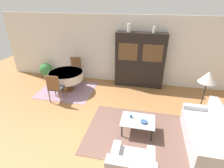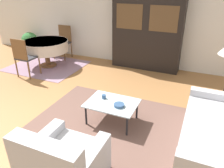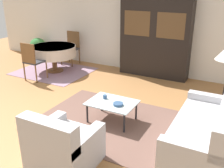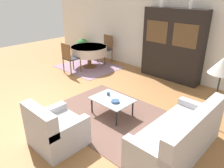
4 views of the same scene
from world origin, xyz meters
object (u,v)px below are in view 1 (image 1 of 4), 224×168
at_px(dining_table, 66,76).
at_px(vase_short, 154,30).
at_px(cup, 131,116).
at_px(vase_tall, 129,28).
at_px(bowl, 144,122).
at_px(display_cabinet, 140,60).
at_px(floor_lamp, 208,78).
at_px(coffee_table, 138,121).
at_px(dining_chair_far, 75,68).
at_px(couch, 208,135).
at_px(dining_chair_near, 55,87).
at_px(potted_plant, 46,70).

distance_m(dining_table, vase_short, 3.61).
relative_size(cup, vase_tall, 0.25).
relative_size(cup, bowl, 0.42).
xyz_separation_m(display_cabinet, vase_tall, (-0.47, 0.00, 1.21)).
bearing_deg(floor_lamp, coffee_table, -148.02).
bearing_deg(vase_tall, display_cabinet, -0.11).
bearing_deg(dining_chair_far, display_cabinet, -176.93).
bearing_deg(dining_table, bowl, -32.00).
height_order(dining_chair_far, vase_tall, vase_tall).
bearing_deg(couch, coffee_table, 85.99).
xyz_separation_m(dining_table, cup, (2.66, -1.74, -0.17)).
distance_m(dining_chair_near, potted_plant, 2.16).
relative_size(dining_chair_far, vase_tall, 3.33).
xyz_separation_m(coffee_table, display_cabinet, (-0.20, 2.81, 0.71)).
bearing_deg(dining_chair_near, display_cabinet, 34.99).
distance_m(dining_table, cup, 3.18).
xyz_separation_m(coffee_table, dining_chair_far, (-2.85, 2.67, 0.22)).
xyz_separation_m(floor_lamp, vase_short, (-1.55, 1.71, 0.96)).
bearing_deg(dining_chair_near, vase_tall, 40.39).
bearing_deg(dining_table, display_cabinet, 20.64).
height_order(dining_table, potted_plant, dining_table).
bearing_deg(coffee_table, floor_lamp, 31.98).
bearing_deg(vase_short, dining_chair_near, -148.79).
xyz_separation_m(dining_chair_near, cup, (2.66, -0.88, -0.15)).
relative_size(coffee_table, floor_lamp, 0.59).
bearing_deg(vase_tall, cup, -80.18).
relative_size(bowl, potted_plant, 0.25).
relative_size(dining_table, vase_tall, 4.21).
distance_m(dining_table, floor_lamp, 4.72).
height_order(dining_chair_far, cup, dining_chair_far).
distance_m(floor_lamp, vase_short, 2.50).
height_order(couch, vase_short, vase_short).
xyz_separation_m(display_cabinet, dining_table, (-2.65, -1.00, -0.46)).
relative_size(display_cabinet, dining_chair_near, 2.11).
bearing_deg(dining_chair_far, couch, 148.36).
distance_m(coffee_table, dining_chair_far, 3.91).
height_order(display_cabinet, floor_lamp, display_cabinet).
xyz_separation_m(vase_tall, vase_short, (0.88, 0.00, -0.04)).
bearing_deg(coffee_table, cup, 157.95).
relative_size(dining_table, dining_chair_far, 1.26).
distance_m(dining_chair_near, bowl, 3.18).
xyz_separation_m(couch, cup, (-1.87, 0.19, 0.11)).
distance_m(couch, coffee_table, 1.68).
bearing_deg(floor_lamp, potted_plant, 165.72).
distance_m(couch, cup, 1.88).
distance_m(display_cabinet, dining_table, 2.87).
xyz_separation_m(couch, dining_chair_far, (-4.52, 2.79, 0.26)).
distance_m(coffee_table, cup, 0.22).
bearing_deg(potted_plant, dining_chair_near, -50.89).
height_order(dining_chair_near, vase_tall, vase_tall).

